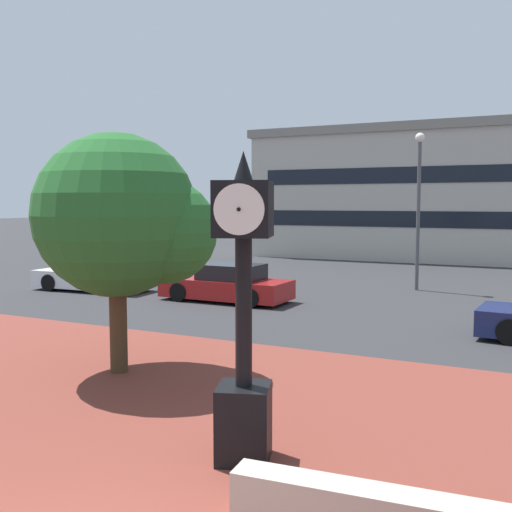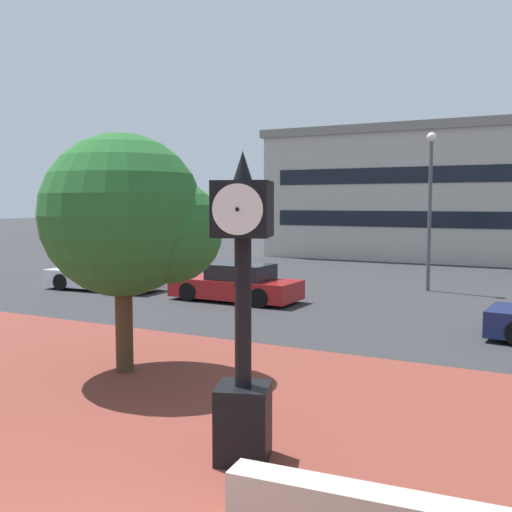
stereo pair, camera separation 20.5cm
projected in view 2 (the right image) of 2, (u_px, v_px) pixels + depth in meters
plaza_brick_paving at (213, 486)px, 7.13m from camera, size 44.00×13.31×0.01m
street_clock at (243, 323)px, 7.70m from camera, size 0.90×0.93×4.01m
plaza_tree at (132, 219)px, 11.73m from camera, size 3.43×3.19×4.71m
car_street_far at (237, 284)px, 20.44m from camera, size 4.46×1.88×1.28m
car_street_distant at (105, 275)px, 23.06m from camera, size 4.64×2.05×1.28m
civic_building at (473, 194)px, 38.90m from camera, size 22.95×16.07×7.80m
street_lamp_post at (430, 193)px, 22.55m from camera, size 0.36×0.36×5.97m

